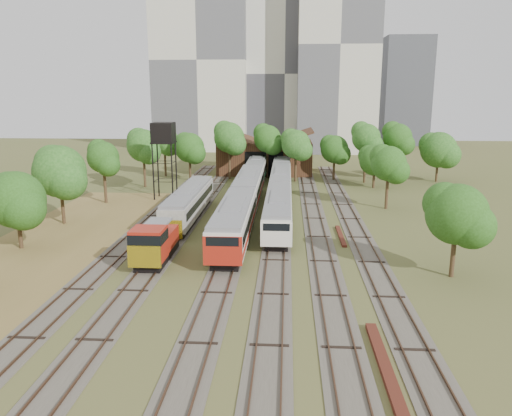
# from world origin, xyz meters

# --- Properties ---
(ground) EXTENTS (240.00, 240.00, 0.00)m
(ground) POSITION_xyz_m (0.00, 0.00, 0.00)
(ground) COLOR #475123
(ground) RESTS_ON ground
(dry_grass_patch) EXTENTS (14.00, 60.00, 0.04)m
(dry_grass_patch) POSITION_xyz_m (-18.00, 8.00, 0.02)
(dry_grass_patch) COLOR brown
(dry_grass_patch) RESTS_ON ground
(tracks) EXTENTS (24.60, 80.00, 0.19)m
(tracks) POSITION_xyz_m (-0.67, 25.00, 0.04)
(tracks) COLOR #4C473D
(tracks) RESTS_ON ground
(railcar_red_set) EXTENTS (3.05, 34.58, 3.77)m
(railcar_red_set) POSITION_xyz_m (-2.00, 23.91, 1.99)
(railcar_red_set) COLOR black
(railcar_red_set) RESTS_ON ground
(railcar_green_set) EXTENTS (2.79, 52.08, 3.44)m
(railcar_green_set) POSITION_xyz_m (2.00, 37.94, 1.82)
(railcar_green_set) COLOR black
(railcar_green_set) RESTS_ON ground
(railcar_rear) EXTENTS (2.85, 16.08, 3.52)m
(railcar_rear) POSITION_xyz_m (-2.00, 51.16, 1.86)
(railcar_rear) COLOR black
(railcar_rear) RESTS_ON ground
(shunter_locomotive) EXTENTS (2.61, 8.10, 3.42)m
(shunter_locomotive) POSITION_xyz_m (-8.00, 9.41, 1.63)
(shunter_locomotive) COLOR black
(shunter_locomotive) RESTS_ON ground
(old_grey_coach) EXTENTS (2.74, 18.00, 3.38)m
(old_grey_coach) POSITION_xyz_m (-8.00, 24.27, 1.85)
(old_grey_coach) COLOR black
(old_grey_coach) RESTS_ON ground
(water_tower) EXTENTS (2.89, 2.89, 10.03)m
(water_tower) POSITION_xyz_m (-13.28, 34.91, 8.45)
(water_tower) COLOR black
(water_tower) RESTS_ON ground
(rail_pile_near) EXTENTS (0.61, 9.15, 0.30)m
(rail_pile_near) POSITION_xyz_m (8.00, -6.03, 0.15)
(rail_pile_near) COLOR #532217
(rail_pile_near) RESTS_ON ground
(rail_pile_far) EXTENTS (0.43, 6.94, 0.23)m
(rail_pile_far) POSITION_xyz_m (8.20, 17.94, 0.11)
(rail_pile_far) COLOR #532217
(rail_pile_far) RESTS_ON ground
(maintenance_shed) EXTENTS (16.45, 11.55, 7.58)m
(maintenance_shed) POSITION_xyz_m (-1.00, 57.98, 2.91)
(maintenance_shed) COLOR #3C2215
(maintenance_shed) RESTS_ON ground
(tree_band_left) EXTENTS (7.94, 55.34, 8.59)m
(tree_band_left) POSITION_xyz_m (-20.24, 18.29, 5.49)
(tree_band_left) COLOR #382616
(tree_band_left) RESTS_ON ground
(tree_band_far) EXTENTS (49.20, 8.64, 9.20)m
(tree_band_far) POSITION_xyz_m (5.44, 50.24, 5.93)
(tree_band_far) COLOR #382616
(tree_band_far) RESTS_ON ground
(tree_band_right) EXTENTS (5.10, 41.17, 7.65)m
(tree_band_right) POSITION_xyz_m (15.43, 26.92, 4.81)
(tree_band_right) COLOR #382616
(tree_band_right) RESTS_ON ground
(tower_left) EXTENTS (22.00, 16.00, 42.00)m
(tower_left) POSITION_xyz_m (-18.00, 95.00, 21.00)
(tower_left) COLOR beige
(tower_left) RESTS_ON ground
(tower_centre) EXTENTS (20.00, 18.00, 36.00)m
(tower_centre) POSITION_xyz_m (2.00, 100.00, 18.00)
(tower_centre) COLOR beige
(tower_centre) RESTS_ON ground
(tower_right) EXTENTS (18.00, 16.00, 48.00)m
(tower_right) POSITION_xyz_m (14.00, 92.00, 24.00)
(tower_right) COLOR beige
(tower_right) RESTS_ON ground
(tower_far_right) EXTENTS (12.00, 12.00, 28.00)m
(tower_far_right) POSITION_xyz_m (34.00, 110.00, 14.00)
(tower_far_right) COLOR #45474E
(tower_far_right) RESTS_ON ground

